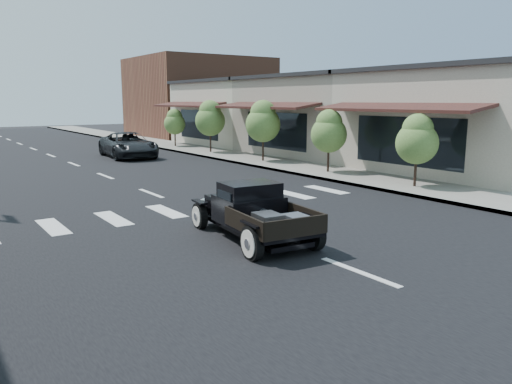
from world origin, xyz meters
TOP-DOWN VIEW (x-y plane):
  - ground at (0.00, 0.00)m, footprint 120.00×120.00m
  - road at (0.00, 15.00)m, footprint 14.00×80.00m
  - road_markings at (0.00, 10.00)m, footprint 12.00×60.00m
  - sidewalk_right at (8.50, 15.00)m, footprint 3.00×80.00m
  - storefront_near at (15.00, 4.00)m, footprint 10.00×9.00m
  - storefront_mid at (15.00, 13.00)m, footprint 10.00×9.00m
  - storefront_far at (15.00, 22.00)m, footprint 10.00×9.00m
  - far_building_right at (15.50, 32.00)m, footprint 11.00×10.00m
  - small_tree_a at (8.30, 2.18)m, footprint 1.53×1.53m
  - small_tree_b at (8.30, 6.83)m, footprint 1.58×1.58m
  - small_tree_c at (8.30, 11.80)m, footprint 1.81×1.81m
  - small_tree_d at (8.30, 17.33)m, footprint 1.81×1.81m
  - small_tree_e at (8.30, 22.29)m, footprint 1.47×1.47m
  - hotrod_pickup at (-0.35, 0.08)m, footprint 2.30×4.18m
  - second_car at (3.49, 18.46)m, footprint 2.81×5.36m

SIDE VIEW (x-z plane):
  - ground at x=0.00m, z-range 0.00..0.00m
  - road_markings at x=0.00m, z-range -0.03..0.03m
  - road at x=0.00m, z-range 0.00..0.02m
  - sidewalk_right at x=8.50m, z-range 0.00..0.15m
  - hotrod_pickup at x=-0.35m, z-range 0.00..1.39m
  - second_car at x=3.49m, z-range 0.00..1.44m
  - small_tree_e at x=8.30m, z-range 0.15..2.60m
  - small_tree_a at x=8.30m, z-range 0.15..2.70m
  - small_tree_b at x=8.30m, z-range 0.15..2.78m
  - small_tree_d at x=8.30m, z-range 0.15..3.17m
  - small_tree_c at x=8.30m, z-range 0.15..3.17m
  - storefront_near at x=15.00m, z-range 0.00..4.50m
  - storefront_mid at x=15.00m, z-range 0.00..4.50m
  - storefront_far at x=15.00m, z-range 0.00..4.50m
  - far_building_right at x=15.50m, z-range 0.00..7.00m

